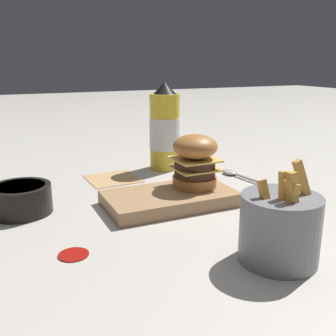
% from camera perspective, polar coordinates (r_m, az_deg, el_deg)
% --- Properties ---
extents(ground_plane, '(6.00, 6.00, 0.00)m').
position_cam_1_polar(ground_plane, '(0.73, 2.36, -6.95)').
color(ground_plane, '#B7B2A8').
extents(serving_board, '(0.25, 0.14, 0.03)m').
position_cam_1_polar(serving_board, '(0.78, 0.00, -4.49)').
color(serving_board, '#A37A51').
rests_on(serving_board, ground_plane).
extents(burger, '(0.09, 0.09, 0.11)m').
position_cam_1_polar(burger, '(0.80, 3.92, 1.09)').
color(burger, '#AD6B33').
rests_on(burger, serving_board).
extents(ketchup_bottle, '(0.08, 0.08, 0.23)m').
position_cam_1_polar(ketchup_bottle, '(1.03, -0.47, 5.55)').
color(ketchup_bottle, yellow).
rests_on(ketchup_bottle, ground_plane).
extents(fries_basket, '(0.11, 0.11, 0.15)m').
position_cam_1_polar(fries_basket, '(0.58, 15.92, -8.33)').
color(fries_basket, slate).
rests_on(fries_basket, ground_plane).
extents(side_bowl, '(0.11, 0.11, 0.05)m').
position_cam_1_polar(side_bowl, '(0.79, -20.56, -4.16)').
color(side_bowl, black).
rests_on(side_bowl, ground_plane).
extents(spoon, '(0.04, 0.18, 0.01)m').
position_cam_1_polar(spoon, '(0.98, 10.01, -0.97)').
color(spoon, '#B2B2B7').
rests_on(spoon, ground_plane).
extents(ketchup_puddle, '(0.05, 0.05, 0.00)m').
position_cam_1_polar(ketchup_puddle, '(0.61, -13.55, -12.04)').
color(ketchup_puddle, '#9E140F').
rests_on(ketchup_puddle, ground_plane).
extents(parchment_square, '(0.12, 0.12, 0.00)m').
position_cam_1_polar(parchment_square, '(0.96, -8.04, -1.51)').
color(parchment_square, tan).
rests_on(parchment_square, ground_plane).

